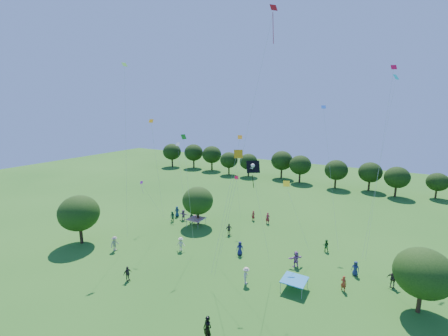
# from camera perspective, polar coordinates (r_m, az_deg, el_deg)

# --- Properties ---
(near_tree_west) EXTENTS (4.92, 4.92, 6.22)m
(near_tree_west) POSITION_cam_1_polar(r_m,az_deg,el_deg) (41.73, -25.91, -7.74)
(near_tree_west) COLOR #422B19
(near_tree_west) RESTS_ON ground
(near_tree_north) EXTENTS (4.47, 4.47, 5.69)m
(near_tree_north) POSITION_cam_1_polar(r_m,az_deg,el_deg) (43.64, -5.02, -6.22)
(near_tree_north) COLOR #422B19
(near_tree_north) RESTS_ON ground
(near_tree_east) EXTENTS (4.52, 4.52, 5.64)m
(near_tree_east) POSITION_cam_1_polar(r_m,az_deg,el_deg) (30.67, 33.72, -16.30)
(near_tree_east) COLOR #422B19
(near_tree_east) RESTS_ON ground
(treeline) EXTENTS (88.01, 8.77, 6.77)m
(treeline) POSITION_cam_1_polar(r_m,az_deg,el_deg) (69.77, 15.97, 0.45)
(treeline) COLOR #422B19
(treeline) RESTS_ON ground
(tent_red_stripe) EXTENTS (2.20, 2.20, 1.10)m
(tent_red_stripe) POSITION_cam_1_polar(r_m,az_deg,el_deg) (44.20, -5.33, -9.61)
(tent_red_stripe) COLOR red
(tent_red_stripe) RESTS_ON ground
(tent_blue) EXTENTS (2.20, 2.20, 1.10)m
(tent_blue) POSITION_cam_1_polar(r_m,az_deg,el_deg) (30.66, 13.27, -20.03)
(tent_blue) COLOR #1B72B2
(tent_blue) RESTS_ON ground
(man_in_black) EXTENTS (0.81, 0.58, 1.99)m
(man_in_black) POSITION_cam_1_polar(r_m,az_deg,el_deg) (24.88, -3.17, -28.30)
(man_in_black) COLOR black
(man_in_black) RESTS_ON ground
(crowd_person_0) EXTENTS (0.92, 0.79, 1.65)m
(crowd_person_0) POSITION_cam_1_polar(r_m,az_deg,el_deg) (36.07, 3.04, -15.02)
(crowd_person_0) COLOR navy
(crowd_person_0) RESTS_ON ground
(crowd_person_1) EXTENTS (0.64, 0.51, 1.50)m
(crowd_person_1) POSITION_cam_1_polar(r_m,az_deg,el_deg) (32.02, 21.81, -19.72)
(crowd_person_1) COLOR maroon
(crowd_person_1) RESTS_ON ground
(crowd_person_2) EXTENTS (0.78, 0.44, 1.56)m
(crowd_person_2) POSITION_cam_1_polar(r_m,az_deg,el_deg) (46.26, -9.79, -9.10)
(crowd_person_2) COLOR #2A623D
(crowd_person_2) RESTS_ON ground
(crowd_person_3) EXTENTS (1.18, 0.73, 1.68)m
(crowd_person_3) POSITION_cam_1_polar(r_m,az_deg,el_deg) (37.36, -8.21, -14.12)
(crowd_person_3) COLOR beige
(crowd_person_3) RESTS_ON ground
(crowd_person_4) EXTENTS (1.07, 0.59, 1.74)m
(crowd_person_4) POSITION_cam_1_polar(r_m,az_deg,el_deg) (34.40, 29.45, -17.91)
(crowd_person_4) COLOR #3A322E
(crowd_person_4) RESTS_ON ground
(crowd_person_5) EXTENTS (1.57, 1.60, 1.77)m
(crowd_person_5) POSITION_cam_1_polar(r_m,az_deg,el_deg) (34.56, 13.54, -16.49)
(crowd_person_5) COLOR #A561A7
(crowd_person_5) RESTS_ON ground
(crowd_person_6) EXTENTS (0.91, 0.89, 1.67)m
(crowd_person_6) POSITION_cam_1_polar(r_m,az_deg,el_deg) (48.08, -8.93, -8.19)
(crowd_person_6) COLOR navy
(crowd_person_6) RESTS_ON ground
(crowd_person_7) EXTENTS (0.66, 0.45, 1.68)m
(crowd_person_7) POSITION_cam_1_polar(r_m,az_deg,el_deg) (45.25, 8.32, -9.45)
(crowd_person_7) COLOR maroon
(crowd_person_7) RESTS_ON ground
(crowd_person_8) EXTENTS (0.79, 0.52, 1.48)m
(crowd_person_8) POSITION_cam_1_polar(r_m,az_deg,el_deg) (38.83, 18.84, -13.78)
(crowd_person_8) COLOR #235223
(crowd_person_8) RESTS_ON ground
(crowd_person_9) EXTENTS (0.56, 1.18, 1.78)m
(crowd_person_9) POSITION_cam_1_polar(r_m,az_deg,el_deg) (39.25, -20.10, -13.35)
(crowd_person_9) COLOR #A29382
(crowd_person_9) RESTS_ON ground
(crowd_person_10) EXTENTS (0.89, 1.03, 1.62)m
(crowd_person_10) POSITION_cam_1_polar(r_m,az_deg,el_deg) (41.05, 0.94, -11.61)
(crowd_person_10) COLOR #444036
(crowd_person_10) RESTS_ON ground
(crowd_person_11) EXTENTS (1.53, 0.60, 1.61)m
(crowd_person_11) POSITION_cam_1_polar(r_m,az_deg,el_deg) (46.58, -7.75, -8.85)
(crowd_person_11) COLOR #8D5490
(crowd_person_11) RESTS_ON ground
(crowd_person_12) EXTENTS (0.80, 0.49, 1.54)m
(crowd_person_12) POSITION_cam_1_polar(r_m,az_deg,el_deg) (34.91, 23.74, -17.10)
(crowd_person_12) COLOR navy
(crowd_person_12) RESTS_ON ground
(crowd_person_13) EXTENTS (0.60, 0.41, 1.51)m
(crowd_person_13) POSITION_cam_1_polar(r_m,az_deg,el_deg) (46.19, 5.60, -9.04)
(crowd_person_13) COLOR maroon
(crowd_person_13) RESTS_ON ground
(crowd_person_14) EXTENTS (0.88, 0.84, 1.61)m
(crowd_person_14) POSITION_cam_1_polar(r_m,az_deg,el_deg) (45.36, -6.15, -9.38)
(crowd_person_14) COLOR #2F6129
(crowd_person_14) RESTS_ON ground
(crowd_person_15) EXTENTS (0.72, 1.21, 1.74)m
(crowd_person_15) POSITION_cam_1_polar(r_m,az_deg,el_deg) (30.95, 4.24, -19.77)
(crowd_person_15) COLOR beige
(crowd_person_15) RESTS_ON ground
(crowd_person_16) EXTENTS (0.54, 0.94, 1.51)m
(crowd_person_16) POSITION_cam_1_polar(r_m,az_deg,el_deg) (32.83, -17.90, -18.59)
(crowd_person_16) COLOR #3C3530
(crowd_person_16) RESTS_ON ground
(pirate_kite) EXTENTS (1.24, 4.31, 11.25)m
(pirate_kite) POSITION_cam_1_polar(r_m,az_deg,el_deg) (24.95, 5.61, -0.22)
(pirate_kite) COLOR black
(red_high_kite) EXTENTS (3.41, 6.14, 25.97)m
(red_high_kite) POSITION_cam_1_polar(r_m,az_deg,el_deg) (33.31, 7.54, 20.14)
(red_high_kite) COLOR red
(small_kite_0) EXTENTS (0.61, 1.59, 6.35)m
(small_kite_0) POSITION_cam_1_polar(r_m,az_deg,el_deg) (41.52, 2.51, -2.93)
(small_kite_0) COLOR red
(small_kite_1) EXTENTS (3.49, 1.65, 12.39)m
(small_kite_1) POSITION_cam_1_polar(r_m,az_deg,el_deg) (23.94, 1.94, -1.52)
(small_kite_1) COLOR #FF9F0D
(small_kite_2) EXTENTS (1.30, 3.97, 12.99)m
(small_kite_2) POSITION_cam_1_polar(r_m,az_deg,el_deg) (28.62, 1.59, -1.14)
(small_kite_2) COLOR orange
(small_kite_3) EXTENTS (1.06, 0.63, 12.67)m
(small_kite_3) POSITION_cam_1_polar(r_m,az_deg,el_deg) (33.89, -7.34, 2.00)
(small_kite_3) COLOR #187C16
(small_kite_4) EXTENTS (4.48, 7.60, 15.86)m
(small_kite_4) POSITION_cam_1_polar(r_m,az_deg,el_deg) (39.56, 18.99, 5.34)
(small_kite_4) COLOR blue
(small_kite_5) EXTENTS (1.61, 2.59, 5.58)m
(small_kite_5) POSITION_cam_1_polar(r_m,az_deg,el_deg) (43.37, -14.87, -3.90)
(small_kite_5) COLOR purple
(small_kite_6) EXTENTS (4.35, 4.01, 10.05)m
(small_kite_6) POSITION_cam_1_polar(r_m,az_deg,el_deg) (48.06, -8.58, 2.43)
(small_kite_6) COLOR silver
(small_kite_7) EXTENTS (1.53, 8.20, 19.28)m
(small_kite_7) POSITION_cam_1_polar(r_m,az_deg,el_deg) (38.78, 29.02, 9.55)
(small_kite_7) COLOR #0CBCB0
(small_kite_8) EXTENTS (0.92, 4.28, 19.86)m
(small_kite_8) POSITION_cam_1_polar(r_m,az_deg,el_deg) (35.25, 28.52, 8.34)
(small_kite_8) COLOR #F10E38
(small_kite_9) EXTENTS (1.62, 3.25, 14.14)m
(small_kite_9) POSITION_cam_1_polar(r_m,az_deg,el_deg) (40.07, -13.16, 4.33)
(small_kite_9) COLOR #FFA60D
(small_kite_10) EXTENTS (2.80, 2.06, 8.02)m
(small_kite_10) POSITION_cam_1_polar(r_m,az_deg,el_deg) (32.41, 12.29, -4.44)
(small_kite_10) COLOR yellow
(small_kite_11) EXTENTS (1.71, 2.96, 20.88)m
(small_kite_11) POSITION_cam_1_polar(r_m,az_deg,el_deg) (38.74, -18.30, 11.05)
(small_kite_11) COLOR #29931A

